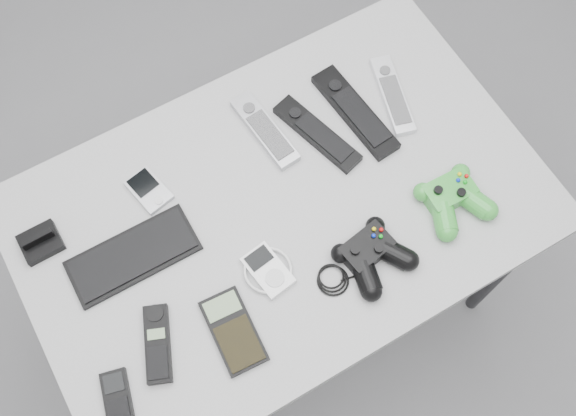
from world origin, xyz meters
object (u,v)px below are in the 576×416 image
cordless_handset (158,344)px  mp3_player (268,270)px  remote_silver_b (392,95)px  controller_black (372,254)px  calculator (233,331)px  pda_keyboard (133,255)px  controller_green (453,197)px  remote_silver_a (265,130)px  remote_black_b (355,112)px  mobile_phone (117,400)px  desk (281,219)px  remote_black_a (317,133)px  pda (149,190)px

cordless_handset → mp3_player: (0.26, 0.02, -0.00)m
remote_silver_b → controller_black: (-0.25, -0.30, 0.01)m
calculator → pda_keyboard: bearing=117.4°
controller_black → controller_green: bearing=-3.8°
mp3_player → remote_silver_b: bearing=18.2°
remote_silver_a → calculator: (-0.27, -0.36, -0.00)m
remote_silver_b → cordless_handset: size_ratio=1.35×
remote_black_b → mobile_phone: (-0.72, -0.30, -0.00)m
mobile_phone → controller_black: bearing=14.1°
desk → remote_black_b: bearing=24.2°
remote_silver_a → controller_green: (0.26, -0.34, 0.01)m
remote_black_a → remote_silver_b: bearing=-15.6°
pda → mobile_phone: (-0.24, -0.36, 0.00)m
mp3_player → controller_green: 0.41m
pda → controller_green: (0.54, -0.34, 0.02)m
pda_keyboard → pda: 0.15m
cordless_handset → desk: bearing=42.9°
pda_keyboard → mobile_phone: (-0.15, -0.24, 0.00)m
mobile_phone → controller_green: controller_green is taller
remote_black_b → controller_green: (0.06, -0.28, 0.01)m
remote_silver_b → mp3_player: bearing=-137.6°
pda → remote_silver_b: (0.58, -0.06, 0.00)m
desk → controller_green: bearing=-28.0°
mp3_player → remote_black_a: bearing=33.5°
controller_green → pda_keyboard: bearing=162.5°
pda_keyboard → controller_green: size_ratio=1.71×
mobile_phone → remote_silver_b: bearing=34.2°
mp3_player → calculator: bearing=-156.2°
cordless_handset → controller_green: (0.67, -0.04, 0.01)m
mobile_phone → desk: bearing=36.3°
pda → remote_black_a: (0.38, -0.06, 0.00)m
pda → remote_black_a: 0.38m
calculator → controller_green: size_ratio=1.05×
pda_keyboard → remote_black_b: bearing=6.2°
remote_silver_b → remote_silver_a: bearing=-176.3°
desk → remote_black_a: 0.20m
desk → pda: size_ratio=11.31×
remote_silver_a → controller_black: (0.04, -0.36, 0.01)m
remote_silver_b → calculator: remote_silver_b is taller
mobile_phone → mp3_player: bearing=26.3°
remote_silver_a → controller_green: controller_green is taller
remote_black_a → calculator: size_ratio=1.38×
remote_black_a → mobile_phone: remote_black_a is taller
controller_black → mobile_phone: bearing=171.1°
pda → remote_black_a: size_ratio=0.43×
pda → remote_silver_b: size_ratio=0.48×
controller_green → remote_silver_a: bearing=128.9°
desk → remote_black_a: remote_black_a is taller
desk → cordless_handset: 0.38m
remote_black_a → desk: bearing=-160.2°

